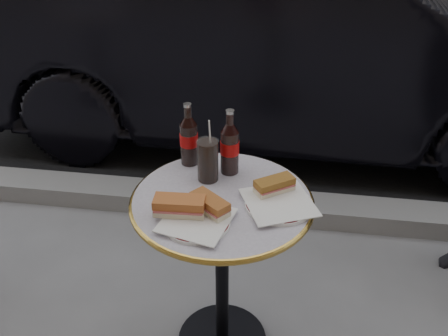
# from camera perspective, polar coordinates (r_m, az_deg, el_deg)

# --- Properties ---
(asphalt_road) EXTENTS (40.00, 8.00, 0.00)m
(asphalt_road) POSITION_cam_1_polar(r_m,az_deg,el_deg) (6.58, 6.45, 16.79)
(asphalt_road) COLOR black
(asphalt_road) RESTS_ON ground
(curb) EXTENTS (40.00, 0.20, 0.12)m
(curb) POSITION_cam_1_polar(r_m,az_deg,el_deg) (2.80, 2.49, -4.25)
(curb) COLOR gray
(curb) RESTS_ON ground
(bistro_table) EXTENTS (0.62, 0.62, 0.73)m
(bistro_table) POSITION_cam_1_polar(r_m,az_deg,el_deg) (1.91, -0.22, -12.41)
(bistro_table) COLOR #BAB2C4
(bistro_table) RESTS_ON ground
(plate_left) EXTENTS (0.28, 0.28, 0.01)m
(plate_left) POSITION_cam_1_polar(r_m,az_deg,el_deg) (1.57, -3.16, -6.18)
(plate_left) COLOR white
(plate_left) RESTS_ON bistro_table
(plate_right) EXTENTS (0.27, 0.27, 0.01)m
(plate_right) POSITION_cam_1_polar(r_m,az_deg,el_deg) (1.65, 6.28, -4.14)
(plate_right) COLOR white
(plate_right) RESTS_ON bistro_table
(sandwich_left_a) EXTENTS (0.16, 0.08, 0.06)m
(sandwich_left_a) POSITION_cam_1_polar(r_m,az_deg,el_deg) (1.58, -5.11, -4.44)
(sandwich_left_a) COLOR #B45F2D
(sandwich_left_a) RESTS_ON plate_left
(sandwich_left_b) EXTENTS (0.15, 0.14, 0.05)m
(sandwich_left_b) POSITION_cam_1_polar(r_m,az_deg,el_deg) (1.58, -1.62, -4.25)
(sandwich_left_b) COLOR #A05928
(sandwich_left_b) RESTS_ON plate_left
(sandwich_right) EXTENTS (0.15, 0.13, 0.05)m
(sandwich_right) POSITION_cam_1_polar(r_m,az_deg,el_deg) (1.68, 5.78, -2.05)
(sandwich_right) COLOR brown
(sandwich_right) RESTS_ON plate_right
(cola_bottle_left) EXTENTS (0.08, 0.08, 0.24)m
(cola_bottle_left) POSITION_cam_1_polar(r_m,az_deg,el_deg) (1.81, -4.06, 3.88)
(cola_bottle_left) COLOR black
(cola_bottle_left) RESTS_ON bistro_table
(cola_bottle_right) EXTENTS (0.09, 0.09, 0.25)m
(cola_bottle_right) POSITION_cam_1_polar(r_m,az_deg,el_deg) (1.75, 0.66, 3.01)
(cola_bottle_right) COLOR black
(cola_bottle_right) RESTS_ON bistro_table
(cola_glass) EXTENTS (0.09, 0.09, 0.16)m
(cola_glass) POSITION_cam_1_polar(r_m,az_deg,el_deg) (1.73, -1.86, 0.90)
(cola_glass) COLOR black
(cola_glass) RESTS_ON bistro_table
(parked_car) EXTENTS (1.53, 4.24, 1.39)m
(parked_car) POSITION_cam_1_polar(r_m,az_deg,el_deg) (3.42, 7.25, 14.56)
(parked_car) COLOR black
(parked_car) RESTS_ON ground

